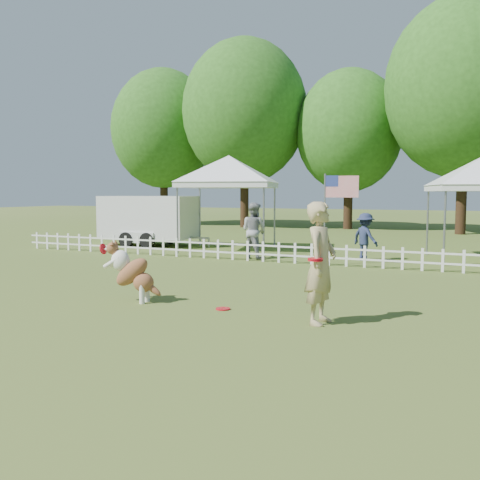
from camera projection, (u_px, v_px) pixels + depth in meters
The scene contains 14 objects.
ground at pixel (197, 316), 8.79m from camera, with size 120.00×120.00×0.00m, color #38541A.
picket_fence at pixel (320, 254), 15.08m from camera, with size 22.00×0.08×0.60m, color white, non-canonical shape.
handler at pixel (321, 263), 8.23m from camera, with size 0.69×0.45×1.90m, color tan.
dog at pixel (133, 272), 9.92m from camera, with size 1.08×0.36×1.12m, color brown, non-canonical shape.
frisbee_on_turf at pixel (223, 309), 9.32m from camera, with size 0.26×0.26×0.02m, color red.
canopy_tent_left at pixel (229, 204), 19.04m from camera, with size 3.18×3.18×3.29m, color white, non-canonical shape.
cargo_trailer at pixel (149, 220), 20.69m from camera, with size 4.46×1.96×1.96m, color silver, non-canonical shape.
flag_pole at pixel (324, 220), 14.91m from camera, with size 0.98×0.10×2.56m, color gray, non-canonical shape.
spectator_a at pixel (254, 231), 16.57m from camera, with size 0.84×0.66×1.74m, color gray.
spectator_b at pixel (365, 237), 16.02m from camera, with size 0.93×0.53×1.43m, color #222B4A.
tree_far_left at pixel (163, 139), 34.50m from camera, with size 6.60×6.60×11.00m, color #285618, non-canonical shape.
tree_left at pixel (244, 126), 31.47m from camera, with size 7.40×7.40×12.00m, color #285618, non-canonical shape.
tree_center_left at pixel (349, 142), 29.93m from camera, with size 6.00×6.00×9.80m, color #285618, non-canonical shape.
tree_center_right at pixel (465, 105), 25.92m from camera, with size 7.60×7.60×12.60m, color #285618, non-canonical shape.
Camera 1 is at (4.30, -7.54, 2.02)m, focal length 40.00 mm.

